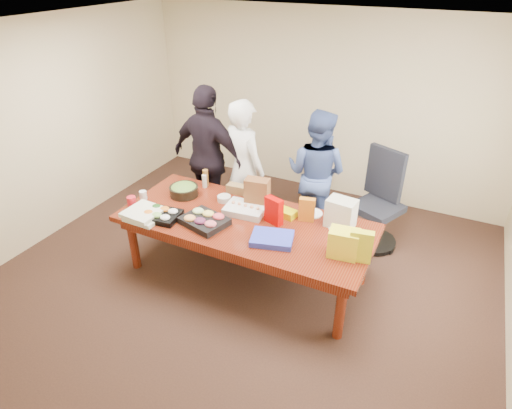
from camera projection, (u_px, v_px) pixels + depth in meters
The scene contains 36 objects.
floor at pixel (246, 275), 5.10m from camera, with size 5.50×5.00×0.02m, color #47301E.
ceiling at pixel (242, 29), 3.73m from camera, with size 5.50×5.00×0.02m, color white.
wall_back at pixel (323, 105), 6.35m from camera, with size 5.50×0.04×2.70m, color beige.
wall_front at pixel (43, 340), 2.48m from camera, with size 5.50×0.04×2.70m, color beige.
wall_left at pixel (53, 129), 5.47m from camera, with size 0.04×5.00×2.70m, color beige.
conference_table at pixel (246, 248), 4.90m from camera, with size 2.80×1.20×0.75m, color #4C1C0F.
office_chair at pixel (378, 204), 5.33m from camera, with size 0.61×0.61×1.20m, color black.
person_center at pixel (244, 169), 5.50m from camera, with size 0.66×0.43×1.81m, color silver.
person_right at pixel (316, 174), 5.52m from camera, with size 0.82×0.64×1.69m, color #405594.
person_left at pixel (209, 158), 5.67m from camera, with size 1.12×0.47×1.91m, color black.
veggie_tray at pixel (161, 215), 4.75m from camera, with size 0.41×0.32×0.06m, color black.
fruit_tray at pixel (204, 221), 4.64m from camera, with size 0.47×0.37×0.07m, color black.
sheet_cake at pixel (245, 209), 4.85m from camera, with size 0.44×0.33×0.08m, color silver.
salad_bowl at pixel (184, 191), 5.19m from camera, with size 0.35×0.35×0.11m, color black.
chip_bag_blue at pixel (272, 239), 4.36m from camera, with size 0.42×0.31×0.06m, color #2E3CC2.
chip_bag_red at pixel (274, 211), 4.60m from camera, with size 0.21×0.08×0.30m, color #B40300.
chip_bag_yellow at pixel (361, 246), 4.02m from camera, with size 0.22×0.09×0.32m, color yellow.
chip_bag_orange at pixel (307, 210), 4.66m from camera, with size 0.17×0.08×0.27m, color #C16715.
mayo_jar at pixel (258, 199), 4.99m from camera, with size 0.09×0.09×0.14m, color silver.
mustard_bottle at pixel (272, 206), 4.81m from camera, with size 0.06×0.06×0.18m, color yellow.
dressing_bottle at pixel (206, 178), 5.38m from camera, with size 0.07×0.07×0.22m, color brown.
ranch_bottle at pixel (204, 181), 5.35m from camera, with size 0.06×0.06×0.17m, color beige.
banana_bunch at pixel (285, 213), 4.78m from camera, with size 0.24×0.14×0.08m, color #D8D001.
bread_loaf at pixel (238, 189), 5.23m from camera, with size 0.27×0.12×0.11m, color olive.
kraft_bag at pixel (257, 193), 4.88m from camera, with size 0.27×0.16×0.36m, color brown.
red_cup at pixel (132, 202), 4.93m from camera, with size 0.10×0.10×0.13m, color red.
clear_cup_a at pixel (143, 195), 5.09m from camera, with size 0.08×0.08×0.11m, color white.
clear_cup_b at pixel (144, 195), 5.11m from camera, with size 0.07×0.07×0.10m, color silver.
pizza_box_lower at pixel (146, 216), 4.76m from camera, with size 0.38×0.38×0.04m, color beige.
pizza_box_upper at pixel (143, 212), 4.74m from camera, with size 0.38×0.38×0.04m, color white.
plate_a at pixel (340, 228), 4.57m from camera, with size 0.24×0.24×0.01m, color silver.
plate_b at pixel (312, 213), 4.83m from camera, with size 0.23×0.23×0.01m, color white.
dip_bowl_a at pixel (262, 206), 4.92m from camera, with size 0.16×0.16×0.06m, color white.
dip_bowl_b at pixel (224, 198), 5.08m from camera, with size 0.16×0.16×0.06m, color beige.
grocery_bag_white at pixel (341, 213), 4.54m from camera, with size 0.30×0.21×0.32m, color beige.
grocery_bag_yellow at pixel (343, 243), 4.10m from camera, with size 0.28×0.19×0.28m, color yellow.
Camera 1 is at (1.87, -3.53, 3.27)m, focal length 30.22 mm.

